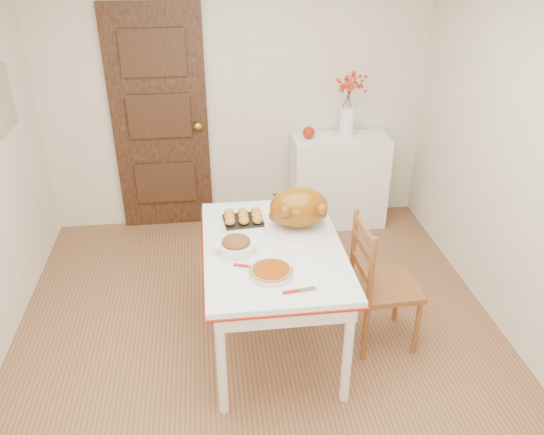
{
  "coord_description": "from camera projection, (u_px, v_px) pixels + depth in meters",
  "views": [
    {
      "loc": [
        -0.29,
        -2.85,
        2.62
      ],
      "look_at": [
        0.09,
        0.16,
        0.97
      ],
      "focal_mm": 36.08,
      "sensor_mm": 36.0,
      "label": 1
    }
  ],
  "objects": [
    {
      "name": "berry_vase",
      "position": [
        348.0,
        106.0,
        4.87
      ],
      "size": [
        0.3,
        0.3,
        0.59
      ],
      "primitive_type": null,
      "color": "white",
      "rests_on": "sideboard"
    },
    {
      "name": "photo_board",
      "position": [
        3.0,
        99.0,
        3.91
      ],
      "size": [
        0.03,
        0.35,
        0.45
      ],
      "primitive_type": "cube",
      "color": "tan",
      "rests_on": "ground"
    },
    {
      "name": "stuffing_dish",
      "position": [
        236.0,
        245.0,
        3.41
      ],
      "size": [
        0.31,
        0.26,
        0.1
      ],
      "primitive_type": null,
      "rotation": [
        0.0,
        0.0,
        -0.2
      ],
      "color": "brown",
      "rests_on": "kitchen_table"
    },
    {
      "name": "turkey_platter",
      "position": [
        299.0,
        210.0,
        3.63
      ],
      "size": [
        0.52,
        0.45,
        0.29
      ],
      "primitive_type": null,
      "rotation": [
        0.0,
        0.0,
        -0.21
      ],
      "color": "#804605",
      "rests_on": "kitchen_table"
    },
    {
      "name": "wall_back",
      "position": [
        237.0,
        94.0,
        4.92
      ],
      "size": [
        3.5,
        0.0,
        2.5
      ],
      "primitive_type": "cube",
      "color": "beige",
      "rests_on": "ground"
    },
    {
      "name": "floor",
      "position": [
        262.0,
        353.0,
        3.77
      ],
      "size": [
        3.5,
        4.0,
        0.0
      ],
      "primitive_type": "cube",
      "color": "brown",
      "rests_on": "ground"
    },
    {
      "name": "door_back",
      "position": [
        160.0,
        122.0,
        4.92
      ],
      "size": [
        0.85,
        0.06,
        2.06
      ],
      "primitive_type": "cube",
      "color": "black",
      "rests_on": "ground"
    },
    {
      "name": "chair_oak",
      "position": [
        385.0,
        283.0,
        3.68
      ],
      "size": [
        0.44,
        0.44,
        0.96
      ],
      "primitive_type": null,
      "rotation": [
        0.0,
        0.0,
        1.61
      ],
      "color": "brown",
      "rests_on": "floor"
    },
    {
      "name": "rolls_tray",
      "position": [
        243.0,
        217.0,
        3.77
      ],
      "size": [
        0.28,
        0.23,
        0.07
      ],
      "primitive_type": null,
      "rotation": [
        0.0,
        0.0,
        0.09
      ],
      "color": "#B5731E",
      "rests_on": "kitchen_table"
    },
    {
      "name": "shaker_pair",
      "position": [
        305.0,
        205.0,
        3.91
      ],
      "size": [
        0.1,
        0.04,
        0.09
      ],
      "primitive_type": null,
      "rotation": [
        0.0,
        0.0,
        -0.05
      ],
      "color": "white",
      "rests_on": "kitchen_table"
    },
    {
      "name": "apple",
      "position": [
        309.0,
        133.0,
        4.94
      ],
      "size": [
        0.11,
        0.11,
        0.11
      ],
      "primitive_type": "sphere",
      "color": "#9B1909",
      "rests_on": "sideboard"
    },
    {
      "name": "pumpkin_pie",
      "position": [
        271.0,
        271.0,
        3.2
      ],
      "size": [
        0.27,
        0.27,
        0.05
      ],
      "primitive_type": "cylinder",
      "rotation": [
        0.0,
        0.0,
        0.04
      ],
      "color": "#853106",
      "rests_on": "kitchen_table"
    },
    {
      "name": "drinking_glass",
      "position": [
        277.0,
        202.0,
        3.94
      ],
      "size": [
        0.07,
        0.07,
        0.1
      ],
      "primitive_type": "cylinder",
      "rotation": [
        0.0,
        0.0,
        0.26
      ],
      "color": "white",
      "rests_on": "kitchen_table"
    },
    {
      "name": "sideboard",
      "position": [
        339.0,
        181.0,
        5.22
      ],
      "size": [
        0.88,
        0.39,
        0.88
      ],
      "primitive_type": "cube",
      "color": "white",
      "rests_on": "floor"
    },
    {
      "name": "wall_right",
      "position": [
        542.0,
        174.0,
        3.37
      ],
      "size": [
        0.0,
        4.0,
        2.5
      ],
      "primitive_type": "cube",
      "color": "beige",
      "rests_on": "ground"
    },
    {
      "name": "pie_server",
      "position": [
        299.0,
        290.0,
        3.07
      ],
      "size": [
        0.2,
        0.08,
        0.01
      ],
      "primitive_type": null,
      "rotation": [
        0.0,
        0.0,
        0.13
      ],
      "color": "silver",
      "rests_on": "kitchen_table"
    },
    {
      "name": "carving_knife",
      "position": [
        253.0,
        267.0,
        3.28
      ],
      "size": [
        0.25,
        0.13,
        0.01
      ],
      "primitive_type": null,
      "rotation": [
        0.0,
        0.0,
        -0.32
      ],
      "color": "silver",
      "rests_on": "kitchen_table"
    },
    {
      "name": "kitchen_table",
      "position": [
        273.0,
        296.0,
        3.69
      ],
      "size": [
        0.91,
        1.32,
        0.79
      ],
      "primitive_type": null,
      "color": "silver",
      "rests_on": "floor"
    }
  ]
}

